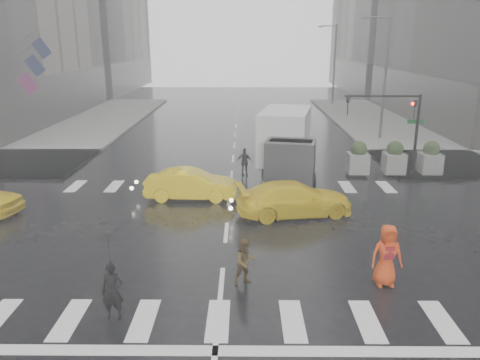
{
  "coord_description": "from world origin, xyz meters",
  "views": [
    {
      "loc": [
        0.68,
        -16.94,
        7.2
      ],
      "look_at": [
        0.52,
        2.0,
        1.55
      ],
      "focal_mm": 35.0,
      "sensor_mm": 36.0,
      "label": 1
    }
  ],
  "objects_px": {
    "pedestrian_brown": "(246,262)",
    "box_truck": "(286,142)",
    "taxi_mid": "(191,184)",
    "pedestrian_orange": "(387,255)",
    "traffic_signal_pole": "(399,118)"
  },
  "relations": [
    {
      "from": "pedestrian_orange",
      "to": "traffic_signal_pole",
      "type": "bearing_deg",
      "value": 69.39
    },
    {
      "from": "taxi_mid",
      "to": "box_truck",
      "type": "relative_size",
      "value": 0.64
    },
    {
      "from": "traffic_signal_pole",
      "to": "pedestrian_orange",
      "type": "distance_m",
      "value": 12.87
    },
    {
      "from": "taxi_mid",
      "to": "traffic_signal_pole",
      "type": "bearing_deg",
      "value": -68.87
    },
    {
      "from": "box_truck",
      "to": "traffic_signal_pole",
      "type": "bearing_deg",
      "value": 11.15
    },
    {
      "from": "pedestrian_brown",
      "to": "box_truck",
      "type": "height_order",
      "value": "box_truck"
    },
    {
      "from": "traffic_signal_pole",
      "to": "taxi_mid",
      "type": "height_order",
      "value": "traffic_signal_pole"
    },
    {
      "from": "pedestrian_orange",
      "to": "taxi_mid",
      "type": "distance_m",
      "value": 10.6
    },
    {
      "from": "pedestrian_brown",
      "to": "taxi_mid",
      "type": "bearing_deg",
      "value": 82.86
    },
    {
      "from": "traffic_signal_pole",
      "to": "pedestrian_orange",
      "type": "bearing_deg",
      "value": -108.35
    },
    {
      "from": "traffic_signal_pole",
      "to": "box_truck",
      "type": "relative_size",
      "value": 0.68
    },
    {
      "from": "pedestrian_brown",
      "to": "pedestrian_orange",
      "type": "xyz_separation_m",
      "value": [
        4.27,
        -0.02,
        0.24
      ]
    },
    {
      "from": "taxi_mid",
      "to": "pedestrian_orange",
      "type": "bearing_deg",
      "value": -138.74
    },
    {
      "from": "pedestrian_brown",
      "to": "pedestrian_orange",
      "type": "relative_size",
      "value": 0.76
    },
    {
      "from": "pedestrian_brown",
      "to": "taxi_mid",
      "type": "distance_m",
      "value": 8.48
    }
  ]
}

